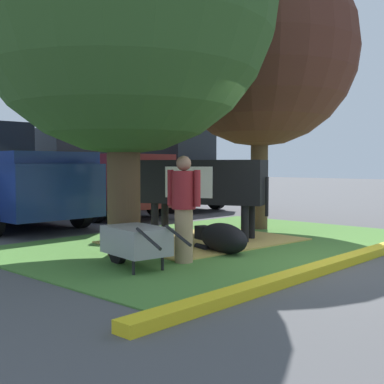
{
  "coord_description": "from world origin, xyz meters",
  "views": [
    {
      "loc": [
        -6.4,
        -3.72,
        1.41
      ],
      "look_at": [
        0.37,
        2.54,
        0.9
      ],
      "focal_mm": 47.04,
      "sensor_mm": 36.0,
      "label": 1
    }
  ],
  "objects_px": {
    "person_handler": "(184,206)",
    "pickup_truck_maroon": "(85,175)",
    "wheelbarrow": "(135,241)",
    "suv_black": "(161,169)",
    "shade_tree_right": "(260,50)",
    "calf_lying": "(222,238)",
    "cow_holstein": "(197,182)"
  },
  "relations": [
    {
      "from": "pickup_truck_maroon",
      "to": "shade_tree_right",
      "type": "bearing_deg",
      "value": -83.03
    },
    {
      "from": "cow_holstein",
      "to": "suv_black",
      "type": "bearing_deg",
      "value": 51.87
    },
    {
      "from": "wheelbarrow",
      "to": "pickup_truck_maroon",
      "type": "bearing_deg",
      "value": 59.57
    },
    {
      "from": "shade_tree_right",
      "to": "cow_holstein",
      "type": "relative_size",
      "value": 1.98
    },
    {
      "from": "shade_tree_right",
      "to": "person_handler",
      "type": "distance_m",
      "value": 5.07
    },
    {
      "from": "wheelbarrow",
      "to": "suv_black",
      "type": "bearing_deg",
      "value": 44.11
    },
    {
      "from": "shade_tree_right",
      "to": "person_handler",
      "type": "bearing_deg",
      "value": -159.86
    },
    {
      "from": "cow_holstein",
      "to": "pickup_truck_maroon",
      "type": "xyz_separation_m",
      "value": [
        1.36,
        5.46,
        0.04
      ]
    },
    {
      "from": "person_handler",
      "to": "wheelbarrow",
      "type": "distance_m",
      "value": 0.88
    },
    {
      "from": "calf_lying",
      "to": "wheelbarrow",
      "type": "bearing_deg",
      "value": 178.32
    },
    {
      "from": "person_handler",
      "to": "pickup_truck_maroon",
      "type": "relative_size",
      "value": 0.28
    },
    {
      "from": "wheelbarrow",
      "to": "suv_black",
      "type": "relative_size",
      "value": 0.35
    },
    {
      "from": "shade_tree_right",
      "to": "calf_lying",
      "type": "relative_size",
      "value": 4.44
    },
    {
      "from": "person_handler",
      "to": "pickup_truck_maroon",
      "type": "bearing_deg",
      "value": 65.2
    },
    {
      "from": "calf_lying",
      "to": "suv_black",
      "type": "xyz_separation_m",
      "value": [
        4.98,
        6.59,
        1.03
      ]
    },
    {
      "from": "wheelbarrow",
      "to": "suv_black",
      "type": "xyz_separation_m",
      "value": [
        6.74,
        6.54,
        0.88
      ]
    },
    {
      "from": "calf_lying",
      "to": "wheelbarrow",
      "type": "xyz_separation_m",
      "value": [
        -1.77,
        0.05,
        0.15
      ]
    },
    {
      "from": "calf_lying",
      "to": "person_handler",
      "type": "xyz_separation_m",
      "value": [
        -1.02,
        -0.14,
        0.58
      ]
    },
    {
      "from": "wheelbarrow",
      "to": "suv_black",
      "type": "distance_m",
      "value": 9.43
    },
    {
      "from": "shade_tree_right",
      "to": "pickup_truck_maroon",
      "type": "height_order",
      "value": "shade_tree_right"
    },
    {
      "from": "calf_lying",
      "to": "shade_tree_right",
      "type": "bearing_deg",
      "value": 24.33
    },
    {
      "from": "cow_holstein",
      "to": "pickup_truck_maroon",
      "type": "height_order",
      "value": "pickup_truck_maroon"
    },
    {
      "from": "cow_holstein",
      "to": "calf_lying",
      "type": "height_order",
      "value": "cow_holstein"
    },
    {
      "from": "person_handler",
      "to": "pickup_truck_maroon",
      "type": "height_order",
      "value": "pickup_truck_maroon"
    },
    {
      "from": "calf_lying",
      "to": "cow_holstein",
      "type": "bearing_deg",
      "value": 57.93
    },
    {
      "from": "shade_tree_right",
      "to": "person_handler",
      "type": "relative_size",
      "value": 3.87
    },
    {
      "from": "pickup_truck_maroon",
      "to": "wheelbarrow",
      "type": "bearing_deg",
      "value": -120.43
    },
    {
      "from": "calf_lying",
      "to": "person_handler",
      "type": "distance_m",
      "value": 1.18
    },
    {
      "from": "pickup_truck_maroon",
      "to": "suv_black",
      "type": "height_order",
      "value": "suv_black"
    },
    {
      "from": "suv_black",
      "to": "person_handler",
      "type": "bearing_deg",
      "value": -131.73
    },
    {
      "from": "cow_holstein",
      "to": "pickup_truck_maroon",
      "type": "bearing_deg",
      "value": 75.98
    },
    {
      "from": "cow_holstein",
      "to": "suv_black",
      "type": "distance_m",
      "value": 6.81
    }
  ]
}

